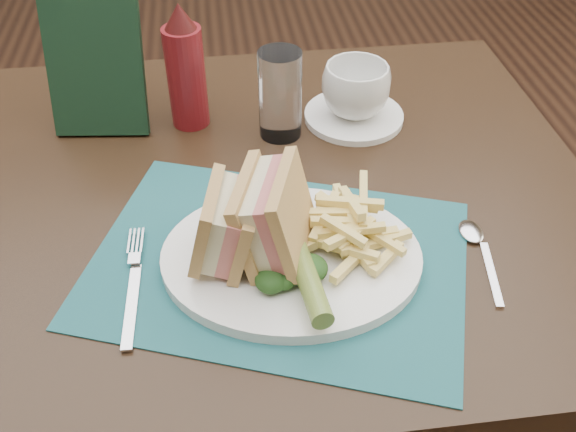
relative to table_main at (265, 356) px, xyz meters
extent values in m
plane|color=black|center=(0.00, 0.50, -0.38)|extent=(7.00, 7.00, 0.00)
cube|color=#1B5257|center=(0.01, -0.14, 0.38)|extent=(0.51, 0.43, 0.00)
cylinder|color=olive|center=(0.03, -0.21, 0.41)|extent=(0.04, 0.12, 0.03)
cylinder|color=white|center=(0.16, 0.14, 0.38)|extent=(0.16, 0.16, 0.01)
imported|color=white|center=(0.16, 0.14, 0.42)|extent=(0.12, 0.12, 0.08)
cylinder|color=white|center=(0.04, 0.12, 0.44)|extent=(0.06, 0.06, 0.13)
cube|color=black|center=(-0.21, 0.18, 0.48)|extent=(0.14, 0.10, 0.22)
camera|label=1|loc=(-0.04, -0.67, 0.91)|focal=40.00mm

